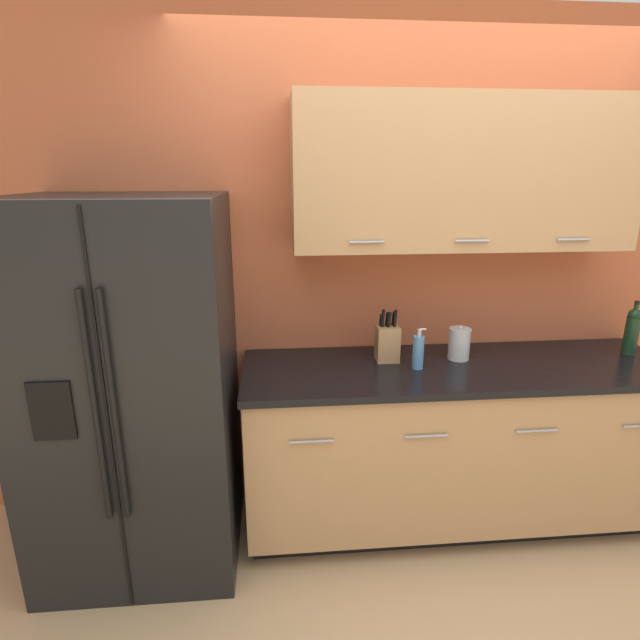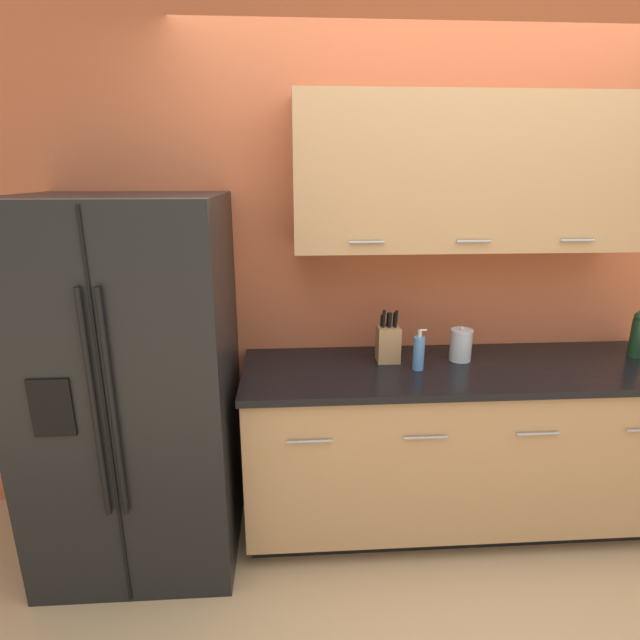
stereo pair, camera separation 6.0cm
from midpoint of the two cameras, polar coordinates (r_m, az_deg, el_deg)
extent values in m
cube|color=#BC5B38|center=(2.76, 12.29, 5.30)|extent=(10.00, 0.05, 2.60)
cube|color=tan|center=(2.57, 17.03, 15.63)|extent=(1.65, 0.32, 0.71)
cylinder|color=#99999E|center=(2.30, 6.15, 8.82)|extent=(0.16, 0.01, 0.01)
cylinder|color=#99999E|center=(2.43, 17.84, 8.55)|extent=(0.16, 0.01, 0.01)
cylinder|color=#99999E|center=(2.65, 27.94, 8.03)|extent=(0.16, 0.01, 0.01)
cube|color=black|center=(3.03, 14.89, -19.89)|extent=(2.11, 0.54, 0.09)
cube|color=tan|center=(2.77, 15.82, -13.15)|extent=(2.15, 0.62, 0.77)
cube|color=black|center=(2.59, 16.61, -5.47)|extent=(2.17, 0.64, 0.03)
cylinder|color=#99999E|center=(2.25, -0.38, -13.72)|extent=(0.20, 0.01, 0.01)
cylinder|color=#99999E|center=(2.33, 12.72, -12.99)|extent=(0.20, 0.01, 0.01)
cylinder|color=#99999E|center=(2.52, 24.31, -11.79)|extent=(0.20, 0.01, 0.01)
cube|color=black|center=(2.48, -19.64, -7.11)|extent=(0.88, 0.77, 1.73)
cube|color=black|center=(2.15, -22.38, -11.19)|extent=(0.01, 0.01, 1.70)
cylinder|color=black|center=(2.11, -23.67, -9.23)|extent=(0.02, 0.02, 0.95)
cylinder|color=black|center=(2.09, -21.84, -9.29)|extent=(0.02, 0.02, 0.95)
cube|color=black|center=(2.18, -27.64, -8.91)|extent=(0.16, 0.01, 0.24)
cube|color=#A87A4C|center=(2.54, 8.47, -2.75)|extent=(0.11, 0.10, 0.18)
cylinder|color=black|center=(2.51, 7.82, -0.06)|extent=(0.02, 0.03, 0.06)
cylinder|color=black|center=(2.48, 7.98, 0.12)|extent=(0.02, 0.03, 0.10)
cylinder|color=black|center=(2.52, 8.52, 0.06)|extent=(0.02, 0.03, 0.07)
cylinder|color=black|center=(2.49, 8.67, -0.03)|extent=(0.02, 0.04, 0.08)
cylinder|color=black|center=(2.53, 9.20, 0.11)|extent=(0.02, 0.03, 0.07)
cylinder|color=black|center=(2.49, 9.37, 0.11)|extent=(0.02, 0.03, 0.09)
cylinder|color=black|center=(3.07, 32.98, -1.75)|extent=(0.07, 0.07, 0.20)
cylinder|color=#4C7FB2|center=(2.47, 11.90, -3.75)|extent=(0.05, 0.05, 0.16)
cylinder|color=#B2B2B5|center=(2.43, 12.04, -1.54)|extent=(0.02, 0.02, 0.04)
cylinder|color=#B2B2B5|center=(2.43, 12.43, -1.14)|extent=(0.03, 0.01, 0.01)
cylinder|color=#B7B7BA|center=(2.64, 16.42, -2.87)|extent=(0.11, 0.11, 0.15)
cylinder|color=#B7B7BA|center=(2.61, 16.56, -1.18)|extent=(0.11, 0.11, 0.01)
sphere|color=#B7B7BA|center=(2.61, 16.58, -0.93)|extent=(0.02, 0.02, 0.02)
camera|label=1|loc=(0.03, -89.27, 0.22)|focal=28.00mm
camera|label=2|loc=(0.03, 90.73, -0.22)|focal=28.00mm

